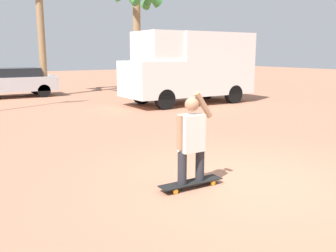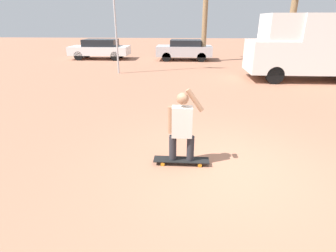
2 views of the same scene
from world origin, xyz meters
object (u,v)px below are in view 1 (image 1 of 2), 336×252
object	(u,v)px
parked_car_silver	(14,81)
palm_tree_near_van	(135,2)
person_skateboarder	(191,136)
camper_van	(191,65)
skateboard	(191,183)

from	to	relation	value
parked_car_silver	palm_tree_near_van	size ratio (longest dim) A/B	0.57
person_skateboarder	camper_van	xyz separation A→B (m)	(5.79, 8.20, 0.74)
skateboard	palm_tree_near_van	xyz separation A→B (m)	(7.90, 17.20, 5.12)
parked_car_silver	palm_tree_near_van	bearing A→B (deg)	18.49
camper_van	parked_car_silver	world-z (taller)	camper_van
skateboard	camper_van	bearing A→B (deg)	54.80
camper_van	person_skateboarder	bearing A→B (deg)	-125.21
camper_van	parked_car_silver	bearing A→B (deg)	132.50
skateboard	parked_car_silver	distance (m)	14.56
person_skateboarder	palm_tree_near_van	distance (m)	19.42
person_skateboarder	parked_car_silver	xyz separation A→B (m)	(-0.02, 14.55, -0.09)
person_skateboarder	palm_tree_near_van	world-z (taller)	palm_tree_near_van
parked_car_silver	skateboard	bearing A→B (deg)	-89.90
skateboard	person_skateboarder	size ratio (longest dim) A/B	0.76
skateboard	palm_tree_near_van	distance (m)	19.60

